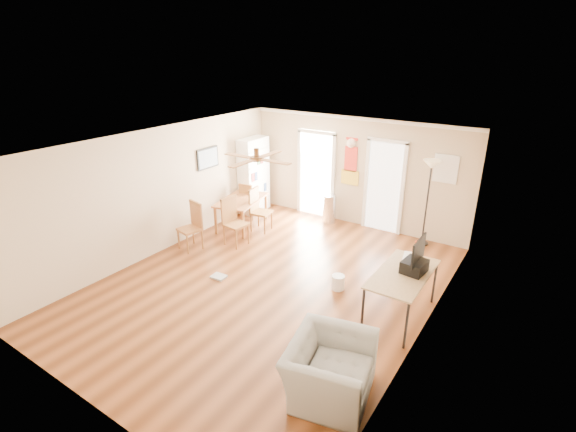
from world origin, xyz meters
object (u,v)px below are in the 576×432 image
Objects in this scene: dining_chair_right_a at (261,210)px; computer_desk at (401,295)px; trash_can at (329,209)px; torchiere_lamp at (427,204)px; printer at (414,266)px; dining_chair_right_b at (236,222)px; dining_chair_near at (189,227)px; dining_chair_far at (250,200)px; bookshelf at (254,175)px; wastebasket_a at (338,282)px; armchair at (330,369)px; dining_table at (242,213)px.

dining_chair_right_a reaches higher than computer_desk.
torchiere_lamp is (2.31, 0.04, 0.60)m from trash_can.
printer is (2.94, -2.75, 0.55)m from trash_can.
dining_chair_near is at bearing 142.83° from dining_chair_right_b.
dining_chair_right_a is at bearing 80.45° from dining_chair_near.
torchiere_lamp is (4.14, 0.87, 0.49)m from dining_chair_far.
bookshelf reaches higher than computer_desk.
armchair is at bearing -65.49° from wastebasket_a.
torchiere_lamp reaches higher than dining_chair_right_a.
dining_table is 1.36× the size of dining_chair_right_a.
printer is at bearing -77.16° from torchiere_lamp.
printer reaches higher than dining_chair_far.
trash_can is 4.02m from computer_desk.
dining_chair_right_a is at bearing -158.36° from torchiere_lamp.
wastebasket_a is at bearing -177.53° from printer.
bookshelf is 1.02× the size of torchiere_lamp.
dining_chair_near is at bearing -94.72° from dining_table.
bookshelf reaches higher than torchiere_lamp.
dining_chair_right_a is 0.88m from dining_chair_far.
dining_chair_near is at bearing -175.17° from wastebasket_a.
printer is at bearing 151.04° from dining_chair_far.
computer_desk is 3.90× the size of printer.
torchiere_lamp is at bearing 19.57° from dining_table.
dining_chair_right_a reaches higher than dining_table.
bookshelf is 4.40m from wastebasket_a.
dining_chair_right_b is at bearing 59.40° from dining_chair_near.
computer_desk is at bearing -92.69° from dining_chair_right_b.
torchiere_lamp is at bearing 0.99° from trash_can.
dining_chair_near is 1.11× the size of dining_chair_far.
printer reaches higher than wastebasket_a.
dining_chair_right_b is at bearing 171.07° from wastebasket_a.
dining_chair_right_a is 1.43× the size of trash_can.
dining_chair_right_a is at bearing 158.40° from computer_desk.
computer_desk is at bearing -16.62° from armchair.
armchair is (4.43, -1.97, -0.15)m from dining_chair_near.
dining_chair_far is 2.40× the size of printer.
dining_chair_near is 4.85m from armchair.
dining_table is 0.58m from dining_chair_right_a.
dining_chair_right_a reaches higher than dining_chair_far.
armchair is at bearing -91.70° from printer.
wastebasket_a is at bearing 170.44° from computer_desk.
printer is (4.78, -1.92, 0.44)m from dining_chair_far.
dining_chair_right_a is (0.55, 0.05, 0.16)m from dining_table.
dining_chair_near is 2.67× the size of printer.
dining_chair_near is 3.80× the size of wastebasket_a.
dining_chair_far is at bearing 108.51° from dining_table.
dining_chair_far is at bearing 48.23° from dining_chair_right_a.
dining_chair_near is at bearing -121.18° from trash_can.
bookshelf is 5.49m from computer_desk.
trash_can is 0.47× the size of computer_desk.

